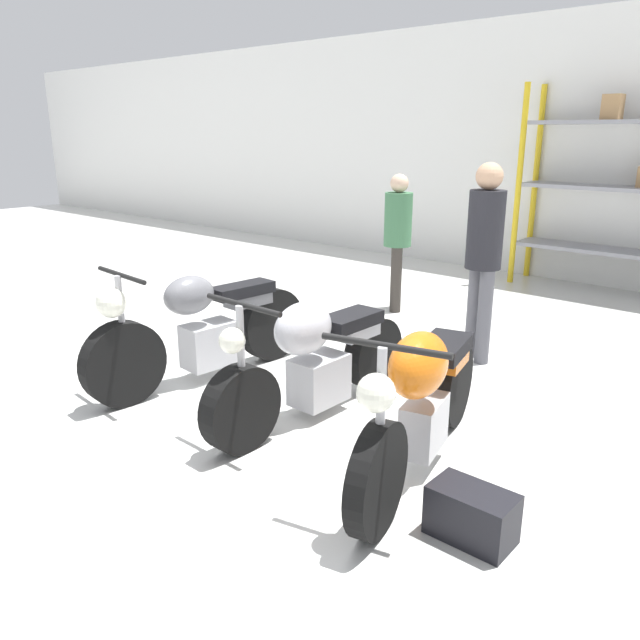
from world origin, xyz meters
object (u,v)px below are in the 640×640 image
(motorcycle_grey, at_px, (202,329))
(person_browsing, at_px, (484,247))
(motorcycle_silver, at_px, (315,360))
(person_near_rack, at_px, (398,232))
(toolbox, at_px, (472,514))
(motorcycle_orange, at_px, (422,397))

(motorcycle_grey, distance_m, person_browsing, 2.59)
(motorcycle_grey, relative_size, person_browsing, 1.20)
(motorcycle_silver, height_order, person_near_rack, person_near_rack)
(person_browsing, relative_size, toolbox, 4.10)
(motorcycle_orange, bearing_deg, person_browsing, -175.51)
(motorcycle_grey, bearing_deg, motorcycle_silver, 99.52)
(motorcycle_grey, xyz_separation_m, person_browsing, (1.53, 1.99, 0.62))
(person_near_rack, relative_size, toolbox, 3.63)
(motorcycle_grey, xyz_separation_m, motorcycle_orange, (2.22, -0.08, 0.05))
(toolbox, bearing_deg, person_browsing, 117.09)
(toolbox, bearing_deg, motorcycle_orange, 145.23)
(person_browsing, height_order, toolbox, person_browsing)
(motorcycle_grey, bearing_deg, person_browsing, 147.02)
(motorcycle_silver, distance_m, toolbox, 1.74)
(motorcycle_silver, distance_m, person_browsing, 2.02)
(motorcycle_grey, bearing_deg, toolbox, 84.95)
(motorcycle_orange, bearing_deg, person_near_rack, -157.03)
(motorcycle_silver, xyz_separation_m, toolbox, (1.61, -0.58, -0.30))
(motorcycle_grey, bearing_deg, motorcycle_orange, 92.65)
(motorcycle_grey, xyz_separation_m, toolbox, (2.80, -0.48, -0.31))
(motorcycle_orange, xyz_separation_m, person_near_rack, (-2.23, 2.98, 0.43))
(person_browsing, bearing_deg, motorcycle_orange, 48.82)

